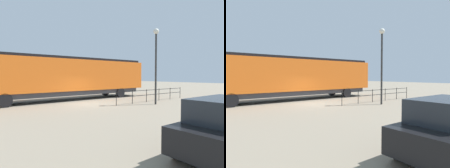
% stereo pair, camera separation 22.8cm
% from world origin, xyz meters
% --- Properties ---
extents(ground_plane, '(120.00, 120.00, 0.00)m').
position_xyz_m(ground_plane, '(0.00, 0.00, 0.00)').
color(ground_plane, gray).
extents(locomotive, '(3.13, 18.41, 4.30)m').
position_xyz_m(locomotive, '(-3.80, 0.29, 2.40)').
color(locomotive, orange).
rests_on(locomotive, ground_plane).
extents(lamp_post, '(0.47, 0.47, 6.48)m').
position_xyz_m(lamp_post, '(3.70, 4.38, 4.33)').
color(lamp_post, '#2D2D2D').
rests_on(lamp_post, ground_plane).
extents(platform_fence, '(0.05, 9.25, 1.20)m').
position_xyz_m(platform_fence, '(2.23, 5.80, 0.78)').
color(platform_fence, black).
rests_on(platform_fence, ground_plane).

